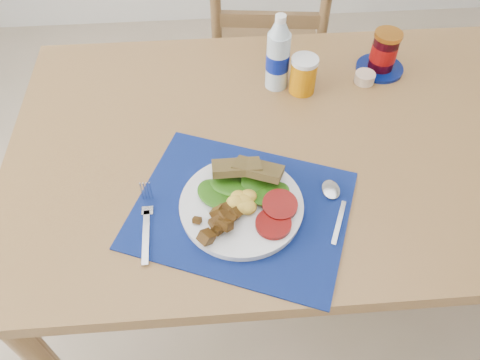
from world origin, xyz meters
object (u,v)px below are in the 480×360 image
Objects in this scene: chair_far at (268,38)px; jam_on_saucer at (383,54)px; water_bottle at (278,56)px; juice_glass at (303,76)px; breakfast_plate at (239,205)px.

jam_on_saucer is at bearing 127.01° from chair_far.
juice_glass is (0.07, -0.03, -0.05)m from water_bottle.
jam_on_saucer is (0.24, 0.07, 0.00)m from juice_glass.
chair_far is at bearing 85.11° from water_bottle.
water_bottle is at bearing 80.26° from breakfast_plate.
water_bottle is at bearing 157.29° from juice_glass.
juice_glass is at bearing -22.71° from water_bottle.
chair_far is 0.57m from water_bottle.
breakfast_plate is 0.45m from juice_glass.
chair_far is 0.57m from juice_glass.
chair_far is at bearing 92.74° from juice_glass.
water_bottle is 1.60× the size of jam_on_saucer.
jam_on_saucer is (0.31, 0.05, -0.04)m from water_bottle.
juice_glass is (0.03, -0.52, 0.22)m from chair_far.
juice_glass is 0.25m from jam_on_saucer.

